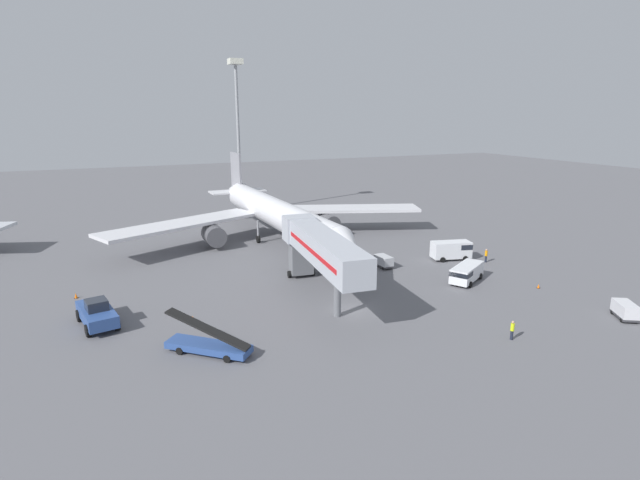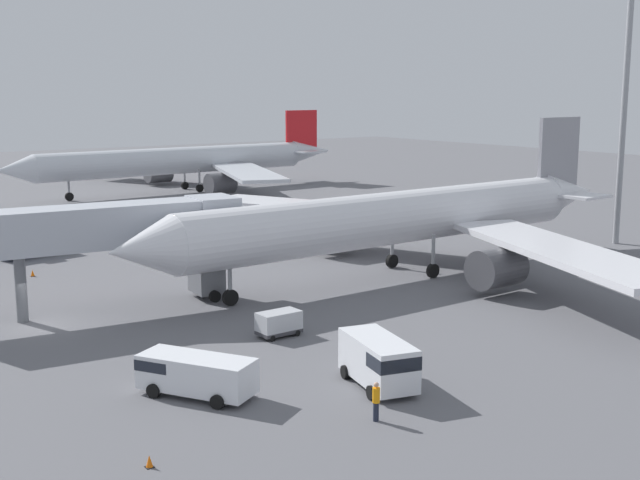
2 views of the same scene
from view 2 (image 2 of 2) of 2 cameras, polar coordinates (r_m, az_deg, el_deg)
ground_plane at (r=53.47m, az=-18.64°, el=-5.62°), size 300.00×300.00×0.00m
airplane_at_gate at (r=64.48m, az=6.10°, el=1.49°), size 49.23×48.24×11.77m
jet_bridge at (r=54.84m, az=-14.25°, el=0.62°), size 5.17×19.67×7.02m
pushback_tug at (r=75.55m, az=-19.19°, el=-0.19°), size 3.68×6.42×2.53m
service_van_near_center at (r=40.34m, az=4.10°, el=-8.25°), size 5.32×3.23×2.37m
service_van_far_left at (r=39.72m, az=-8.69°, el=-9.01°), size 5.84×4.60×1.91m
baggage_cart_mid_right at (r=48.48m, az=-2.85°, el=-5.70°), size 1.43×2.54×1.47m
ground_crew_worker_foreground at (r=36.52m, az=3.88°, el=-10.96°), size 0.47×0.47×1.76m
safety_cone_alpha at (r=80.25m, az=-13.90°, el=0.01°), size 0.36×0.36×0.56m
safety_cone_bravo at (r=33.22m, az=-11.66°, el=-14.68°), size 0.32×0.32×0.49m
safety_cone_charlie at (r=67.60m, az=-19.16°, el=-2.16°), size 0.34×0.34×0.52m
airplane_background at (r=119.35m, az=-9.04°, el=5.36°), size 50.07×52.47×11.09m
apron_light_mast at (r=81.32m, az=20.48°, el=13.16°), size 2.40×2.40×27.94m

